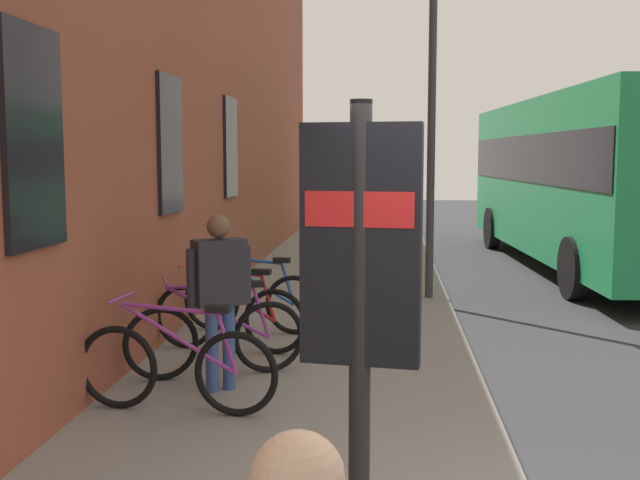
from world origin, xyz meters
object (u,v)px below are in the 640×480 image
at_px(bicycle_mid_rack, 177,367).
at_px(bicycle_nearest_sign, 253,301).
at_px(city_bus, 587,173).
at_px(bicycle_beside_lamp, 217,337).
at_px(bicycle_under_window, 230,316).
at_px(street_lamp, 432,99).
at_px(transit_info_sign, 360,278).
at_px(pedestrian_near_bus, 219,284).

bearing_deg(bicycle_mid_rack, bicycle_nearest_sign, -2.42).
height_order(bicycle_nearest_sign, city_bus, city_bus).
bearing_deg(bicycle_beside_lamp, bicycle_under_window, 3.90).
bearing_deg(city_bus, street_lamp, 140.90).
bearing_deg(bicycle_nearest_sign, transit_info_sign, -165.27).
distance_m(city_bus, pedestrian_near_bus, 10.50).
relative_size(bicycle_beside_lamp, street_lamp, 0.34).
distance_m(bicycle_beside_lamp, pedestrian_near_bus, 0.75).
height_order(bicycle_nearest_sign, transit_info_sign, transit_info_sign).
height_order(transit_info_sign, city_bus, city_bus).
bearing_deg(transit_info_sign, pedestrian_near_bus, 22.52).
distance_m(bicycle_mid_rack, transit_info_sign, 3.39).
xyz_separation_m(bicycle_beside_lamp, bicycle_nearest_sign, (1.90, -0.03, 0.00)).
relative_size(bicycle_nearest_sign, street_lamp, 0.35).
relative_size(transit_info_sign, street_lamp, 0.48).
distance_m(pedestrian_near_bus, street_lamp, 5.69).
relative_size(bicycle_under_window, city_bus, 0.17).
xyz_separation_m(bicycle_under_window, street_lamp, (3.47, -2.36, 2.59)).
bearing_deg(pedestrian_near_bus, transit_info_sign, -157.48).
distance_m(bicycle_beside_lamp, street_lamp, 5.62).
relative_size(bicycle_under_window, transit_info_sign, 0.73).
xyz_separation_m(bicycle_mid_rack, city_bus, (9.58, -5.69, 1.41)).
bearing_deg(transit_info_sign, bicycle_beside_lamp, 21.89).
distance_m(bicycle_nearest_sign, transit_info_sign, 6.01).
xyz_separation_m(bicycle_beside_lamp, city_bus, (8.50, -5.59, 1.41)).
xyz_separation_m(bicycle_nearest_sign, city_bus, (6.60, -5.56, 1.41)).
bearing_deg(bicycle_beside_lamp, bicycle_mid_rack, 174.72).
xyz_separation_m(bicycle_mid_rack, transit_info_sign, (-2.71, -1.62, 1.21)).
bearing_deg(bicycle_under_window, bicycle_nearest_sign, -5.66).
bearing_deg(bicycle_mid_rack, bicycle_under_window, -0.93).
height_order(bicycle_nearest_sign, pedestrian_near_bus, pedestrian_near_bus).
relative_size(bicycle_mid_rack, bicycle_beside_lamp, 1.05).
relative_size(transit_info_sign, pedestrian_near_bus, 1.48).
distance_m(bicycle_under_window, city_bus, 9.52).
xyz_separation_m(transit_info_sign, pedestrian_near_bus, (3.36, 1.39, -0.61)).
bearing_deg(bicycle_under_window, bicycle_mid_rack, 179.07).
bearing_deg(pedestrian_near_bus, city_bus, -31.42).
relative_size(bicycle_mid_rack, bicycle_nearest_sign, 1.00).
height_order(bicycle_under_window, pedestrian_near_bus, pedestrian_near_bus).
bearing_deg(city_bus, bicycle_nearest_sign, 139.86).
bearing_deg(bicycle_under_window, pedestrian_near_bus, -172.01).
distance_m(bicycle_nearest_sign, pedestrian_near_bus, 2.42).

